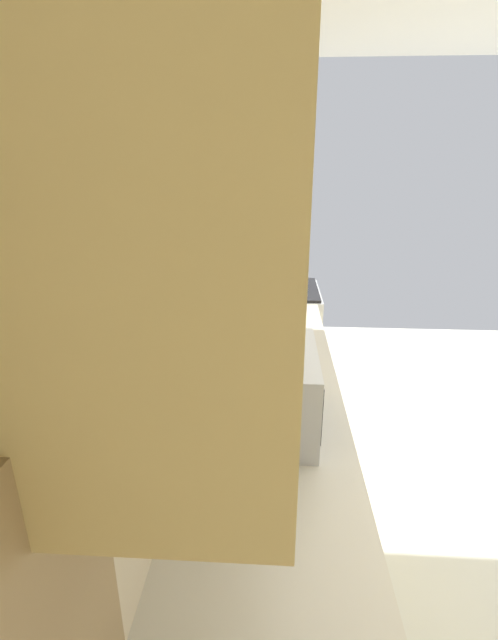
% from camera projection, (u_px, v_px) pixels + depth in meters
% --- Properties ---
extents(wall_back, '(4.10, 0.12, 2.58)m').
position_uv_depth(wall_back, '(189.00, 309.00, 1.86)').
color(wall_back, beige).
rests_on(wall_back, ground_plane).
extents(counter_run, '(3.21, 0.61, 0.92)m').
position_uv_depth(counter_run, '(268.00, 537.00, 1.77)').
color(counter_run, '#EBCE7F').
rests_on(counter_run, ground_plane).
extents(upper_cabinets, '(1.97, 0.33, 0.73)m').
position_uv_depth(upper_cabinets, '(231.00, 183.00, 1.31)').
color(upper_cabinets, '#E5C77D').
extents(oven_range, '(0.65, 0.66, 1.10)m').
position_uv_depth(oven_range, '(276.00, 343.00, 3.57)').
color(oven_range, '#B7BABF').
rests_on(oven_range, ground_plane).
extents(microwave, '(0.48, 0.38, 0.31)m').
position_uv_depth(microwave, '(266.00, 388.00, 1.66)').
color(microwave, '#B7BABF').
rests_on(microwave, counter_run).
extents(bowl, '(0.18, 0.18, 0.06)m').
position_uv_depth(bowl, '(286.00, 320.00, 2.68)').
color(bowl, gold).
rests_on(bowl, counter_run).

